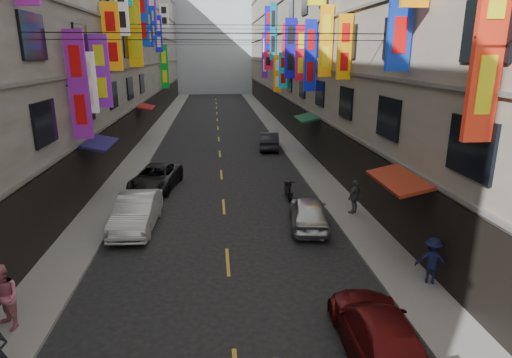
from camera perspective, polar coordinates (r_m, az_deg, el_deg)
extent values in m
cube|color=slate|center=(39.44, -13.77, 5.11)|extent=(2.00, 90.00, 0.12)
cube|color=slate|center=(39.55, 3.78, 5.57)|extent=(2.00, 90.00, 0.12)
cube|color=gray|center=(40.13, -23.67, 18.02)|extent=(10.00, 90.00, 19.00)
cube|color=black|center=(39.35, -15.29, 7.11)|extent=(0.12, 85.50, 3.00)
cube|color=#66635E|center=(39.13, -15.46, 9.57)|extent=(0.16, 90.00, 0.14)
cube|color=#66635E|center=(38.92, -15.83, 14.24)|extent=(0.16, 90.00, 0.14)
cube|color=#66635E|center=(38.97, -16.21, 18.94)|extent=(0.16, 90.00, 0.14)
cube|color=gray|center=(40.34, 12.97, 18.90)|extent=(10.00, 90.00, 19.00)
cube|color=black|center=(39.47, 5.19, 7.64)|extent=(0.12, 85.50, 3.00)
cube|color=#66635E|center=(39.25, 5.24, 10.10)|extent=(0.16, 90.00, 0.14)
cube|color=#66635E|center=(39.04, 5.36, 14.77)|extent=(0.16, 90.00, 0.14)
cube|color=#66635E|center=(39.09, 5.49, 19.46)|extent=(0.16, 90.00, 0.14)
cube|color=#AFB9C3|center=(88.42, -5.64, 18.53)|extent=(18.00, 8.00, 22.00)
cube|color=red|center=(12.55, 28.75, 16.23)|extent=(0.79, 0.18, 5.25)
cylinder|color=black|center=(12.58, 28.95, 16.20)|extent=(0.89, 0.08, 0.08)
cube|color=#0E2DA6|center=(17.34, 18.85, 20.97)|extent=(0.88, 0.18, 4.53)
cylinder|color=black|center=(17.36, 19.01, 20.95)|extent=(0.98, 0.08, 0.08)
cube|color=#70177F|center=(21.45, -22.59, 11.43)|extent=(0.88, 0.18, 4.89)
cylinder|color=black|center=(21.47, -22.72, 11.42)|extent=(0.98, 0.08, 0.08)
cube|color=white|center=(23.28, -21.42, 11.85)|extent=(0.76, 0.18, 2.98)
cylinder|color=black|center=(23.30, -21.54, 11.84)|extent=(0.86, 0.08, 0.08)
cube|color=orange|center=(23.81, 11.71, 16.83)|extent=(0.75, 0.18, 3.30)
cylinder|color=black|center=(23.83, 11.83, 16.82)|extent=(0.85, 0.08, 0.08)
cube|color=#741C9E|center=(25.33, -19.99, 13.31)|extent=(0.97, 0.18, 3.87)
cylinder|color=black|center=(25.34, -20.11, 13.30)|extent=(1.07, 0.08, 0.08)
cube|color=orange|center=(27.46, 9.30, 17.65)|extent=(0.81, 0.18, 4.16)
cylinder|color=black|center=(27.47, 9.40, 17.64)|extent=(0.91, 0.08, 0.08)
cube|color=#FF980D|center=(28.57, -18.67, 17.52)|extent=(1.03, 0.18, 3.99)
cylinder|color=black|center=(28.58, -18.77, 17.51)|extent=(1.13, 0.08, 0.08)
cube|color=#101CBB|center=(31.46, 7.25, 15.97)|extent=(0.83, 0.18, 4.85)
cylinder|color=black|center=(31.47, 7.34, 15.97)|extent=(0.93, 0.08, 0.08)
cube|color=white|center=(32.90, -17.49, 21.07)|extent=(0.85, 0.18, 3.80)
cylinder|color=black|center=(32.91, -17.58, 21.06)|extent=(0.95, 0.08, 0.08)
cube|color=red|center=(34.99, 5.97, 16.34)|extent=(0.78, 0.18, 4.22)
cylinder|color=black|center=(35.00, 6.05, 16.34)|extent=(0.88, 0.08, 0.08)
cube|color=#D69B0B|center=(36.41, -15.91, 18.35)|extent=(1.07, 0.18, 5.32)
cylinder|color=black|center=(36.41, -15.99, 18.35)|extent=(1.17, 0.08, 0.08)
cube|color=#0F0DA3|center=(38.82, 4.63, 16.95)|extent=(1.00, 0.18, 5.03)
cylinder|color=black|center=(38.83, 4.71, 16.95)|extent=(1.10, 0.08, 0.08)
cube|color=#0D2E9D|center=(41.04, -14.93, 20.09)|extent=(1.06, 0.18, 4.78)
cylinder|color=black|center=(41.05, -15.00, 20.08)|extent=(1.16, 0.08, 0.08)
cube|color=red|center=(41.36, 4.15, 18.05)|extent=(0.82, 0.18, 2.89)
cylinder|color=black|center=(41.37, 4.22, 18.05)|extent=(0.92, 0.08, 0.08)
cube|color=#0EAAAA|center=(43.06, 3.64, 14.24)|extent=(0.87, 0.18, 3.39)
cylinder|color=black|center=(43.07, 3.71, 14.24)|extent=(0.97, 0.08, 0.08)
cube|color=#0E23A6|center=(44.68, -14.20, 18.88)|extent=(0.90, 0.18, 3.39)
cylinder|color=black|center=(44.68, -14.26, 18.88)|extent=(1.00, 0.08, 0.08)
cube|color=#1023BC|center=(47.19, -13.77, 19.51)|extent=(0.95, 0.18, 3.27)
cylinder|color=black|center=(47.20, -13.83, 19.51)|extent=(1.05, 0.08, 0.08)
cube|color=orange|center=(46.93, 2.88, 13.88)|extent=(0.84, 0.18, 3.81)
cylinder|color=black|center=(46.94, 2.94, 13.88)|extent=(0.94, 0.08, 0.08)
cube|color=#7A1A93|center=(48.49, -13.72, 21.13)|extent=(0.91, 0.18, 4.00)
cylinder|color=black|center=(48.50, -13.78, 21.13)|extent=(1.01, 0.08, 0.08)
cube|color=#0B6184|center=(51.13, 2.29, 19.06)|extent=(0.73, 0.18, 6.15)
cylinder|color=black|center=(51.14, 2.35, 19.06)|extent=(0.83, 0.08, 0.08)
cube|color=#170FB2|center=(53.19, -12.87, 18.34)|extent=(0.81, 0.18, 4.03)
cylinder|color=black|center=(53.19, -12.93, 18.33)|extent=(0.91, 0.08, 0.08)
cube|color=#1710C6|center=(53.19, 1.77, 19.46)|extent=(1.09, 0.18, 4.87)
cylinder|color=black|center=(53.20, 1.83, 19.46)|extent=(1.19, 0.08, 0.08)
cube|color=red|center=(54.44, 1.63, 16.25)|extent=(0.95, 0.18, 3.57)
cylinder|color=black|center=(54.45, 1.69, 16.25)|extent=(1.05, 0.08, 0.08)
cube|color=#0B7D1A|center=(56.58, -12.12, 14.43)|extent=(0.96, 0.18, 5.29)
cylinder|color=black|center=(56.59, -12.17, 14.43)|extent=(1.06, 0.08, 0.08)
cube|color=silver|center=(59.18, -12.15, 20.55)|extent=(1.12, 0.18, 2.82)
cylinder|color=black|center=(59.19, -12.20, 20.55)|extent=(1.22, 0.08, 0.08)
cube|color=#4E177F|center=(58.88, 1.16, 16.15)|extent=(0.78, 0.18, 5.81)
cylinder|color=black|center=(58.89, 1.21, 16.15)|extent=(0.88, 0.08, 0.08)
cube|color=maroon|center=(16.40, 18.57, -0.04)|extent=(1.39, 3.20, 0.41)
cube|color=#1C1650|center=(23.53, -20.19, 4.57)|extent=(1.39, 3.20, 0.41)
cube|color=#144B28|center=(31.37, 6.78, 8.14)|extent=(1.39, 3.20, 0.41)
cube|color=maroon|center=(39.05, -14.50, 9.33)|extent=(1.39, 3.20, 0.41)
cylinder|color=black|center=(18.37, -4.74, 18.81)|extent=(14.00, 0.04, 0.04)
cylinder|color=black|center=(32.41, -5.26, 19.79)|extent=(14.00, 0.04, 0.04)
cylinder|color=black|center=(46.36, -5.40, 17.71)|extent=(14.00, 0.04, 0.04)
cube|color=gold|center=(16.12, -3.80, -10.94)|extent=(0.12, 2.20, 0.01)
cube|color=gold|center=(21.64, -4.33, -3.68)|extent=(0.12, 2.20, 0.01)
cube|color=gold|center=(27.35, -4.64, 0.59)|extent=(0.12, 2.20, 0.01)
cube|color=gold|center=(33.17, -4.85, 3.38)|extent=(0.12, 2.20, 0.01)
cube|color=gold|center=(39.04, -4.99, 5.33)|extent=(0.12, 2.20, 0.01)
cube|color=gold|center=(44.95, -5.09, 6.76)|extent=(0.12, 2.20, 0.01)
cube|color=gold|center=(50.88, -5.18, 7.87)|extent=(0.12, 2.20, 0.01)
cube|color=gold|center=(56.82, -5.24, 8.74)|extent=(0.12, 2.20, 0.01)
cube|color=gold|center=(62.78, -5.29, 9.45)|extent=(0.12, 2.20, 0.01)
cube|color=gold|center=(68.74, -5.34, 10.03)|extent=(0.12, 2.20, 0.01)
cube|color=gold|center=(74.71, -5.37, 10.53)|extent=(0.12, 2.20, 0.01)
cylinder|color=black|center=(22.21, 4.56, -2.48)|extent=(0.13, 0.50, 0.50)
cylinder|color=black|center=(23.43, 4.09, -1.46)|extent=(0.13, 0.50, 0.50)
cube|color=black|center=(22.77, 4.32, -1.60)|extent=(0.33, 1.31, 0.18)
cube|color=black|center=(22.90, 4.25, -0.58)|extent=(0.33, 0.56, 0.22)
cylinder|color=black|center=(22.16, 4.54, -1.30)|extent=(0.09, 0.36, 0.88)
cylinder|color=black|center=(22.06, 4.56, -0.43)|extent=(0.50, 0.07, 0.06)
imported|color=silver|center=(19.42, -15.65, -4.28)|extent=(1.77, 4.64, 1.51)
imported|color=black|center=(24.90, -13.22, 0.20)|extent=(2.95, 5.07, 1.33)
imported|color=#5C0F11|center=(11.86, 15.94, -18.95)|extent=(1.97, 4.51, 1.29)
imported|color=silver|center=(19.05, 7.03, -4.39)|extent=(2.16, 4.21, 1.37)
imported|color=#24232A|center=(34.58, 1.76, 5.13)|extent=(1.92, 4.36, 1.39)
imported|color=#CE6D7B|center=(13.75, -30.64, -13.48)|extent=(1.11, 1.07, 1.88)
imported|color=#121433|center=(15.30, 22.42, -10.00)|extent=(1.15, 0.92, 1.59)
imported|color=#5A5A5D|center=(20.66, 13.00, -2.30)|extent=(1.08, 1.03, 1.63)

